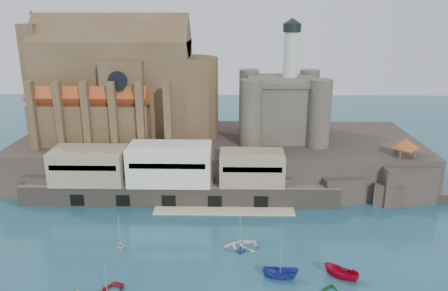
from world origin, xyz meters
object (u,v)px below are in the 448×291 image
(church, at_px, (122,89))
(boat_2, at_px, (280,278))
(pavilion, at_px, (406,145))
(castle_keep, at_px, (282,105))

(church, distance_m, boat_2, 63.68)
(pavilion, xyz_separation_m, boat_2, (-30.43, -32.01, -12.73))
(boat_2, bearing_deg, church, 43.16)
(castle_keep, xyz_separation_m, pavilion, (25.92, -15.08, -5.59))
(boat_2, bearing_deg, pavilion, -37.11)
(church, bearing_deg, castle_keep, -1.11)
(castle_keep, relative_size, pavilion, 4.58)
(church, bearing_deg, pavilion, -13.48)
(church, distance_m, pavilion, 68.65)
(castle_keep, distance_m, pavilion, 30.50)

